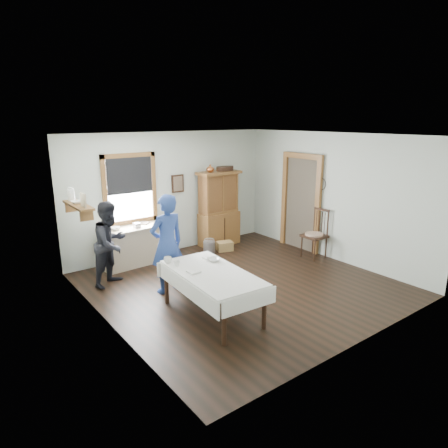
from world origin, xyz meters
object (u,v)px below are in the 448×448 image
Objects in this scene: china_hutch at (219,209)px; spindle_chair at (314,234)px; wicker_basket at (225,246)px; dining_table at (212,294)px; woman_blue at (167,248)px; figure_dark at (111,246)px; pail at (209,247)px; work_counter at (134,246)px.

china_hutch reaches higher than spindle_chair.
china_hutch is 4.95× the size of wicker_basket.
woman_blue is at bearing 94.78° from dining_table.
figure_dark reaches higher than spindle_chair.
china_hutch is at bearing -147.37° from woman_blue.
figure_dark is at bearing -167.27° from china_hutch.
dining_table is 1.11× the size of woman_blue.
dining_table is (-2.23, -2.85, -0.53)m from china_hutch.
wicker_basket is at bearing 131.04° from spindle_chair.
dining_table is 6.30× the size of pail.
dining_table is 5.04× the size of wicker_basket.
spindle_chair is (1.10, -2.02, -0.34)m from china_hutch.
wicker_basket is (-0.18, -0.46, -0.78)m from china_hutch.
spindle_chair is 0.67× the size of woman_blue.
figure_dark reaches higher than wicker_basket.
dining_table is 3.16m from wicker_basket.
dining_table is (-0.00, -2.81, -0.04)m from work_counter.
pail is 2.24m from woman_blue.
dining_table is 2.95m from pail.
figure_dark is at bearing -174.27° from wicker_basket.
dining_table is at bearing -129.21° from china_hutch.
work_counter is 1.08m from figure_dark.
work_counter is at bearing 13.04° from figure_dark.
spindle_chair is 4.28m from figure_dark.
woman_blue is at bearing -96.78° from work_counter.
dining_table is at bearing -130.54° from wicker_basket.
china_hutch is 1.23× the size of figure_dark.
china_hutch is (2.22, 0.05, 0.48)m from work_counter.
spindle_chair is (3.32, 0.84, 0.18)m from dining_table.
spindle_chair reaches higher than dining_table.
china_hutch reaches higher than figure_dark.
china_hutch is at bearing 52.05° from dining_table.
china_hutch reaches higher than dining_table.
spindle_chair is 3.45m from woman_blue.
woman_blue reaches higher than dining_table.
woman_blue is 1.12× the size of figure_dark.
spindle_chair is 2.06m from wicker_basket.
spindle_chair is at bearing -43.61° from pail.
spindle_chair is 2.36m from pail.
woman_blue is (-2.33, -1.65, -0.07)m from china_hutch.
dining_table is at bearing -99.77° from figure_dark.
woman_blue is (-3.43, 0.36, 0.27)m from spindle_chair.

